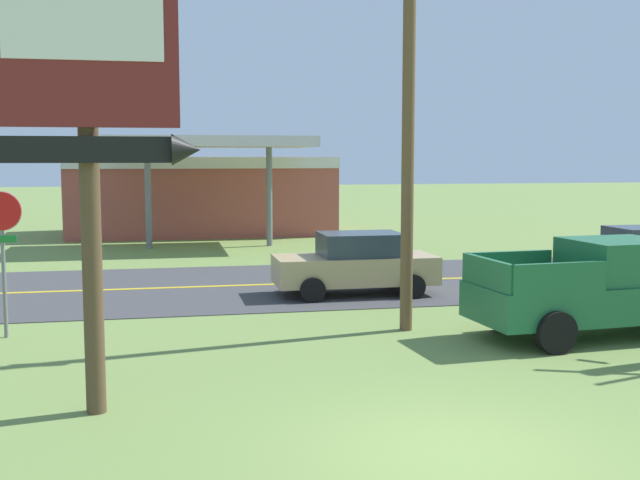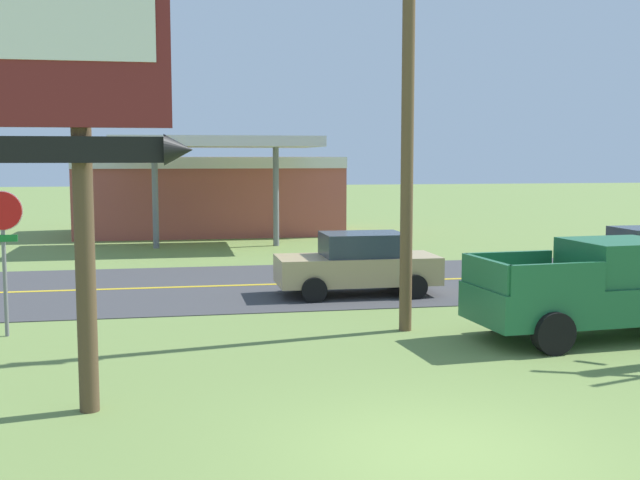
{
  "view_description": "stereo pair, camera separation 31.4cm",
  "coord_description": "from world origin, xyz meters",
  "px_view_note": "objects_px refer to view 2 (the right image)",
  "views": [
    {
      "loc": [
        -3.47,
        -8.83,
        3.63
      ],
      "look_at": [
        0.0,
        8.0,
        1.8
      ],
      "focal_mm": 44.2,
      "sensor_mm": 36.0,
      "label": 1
    },
    {
      "loc": [
        -3.16,
        -8.9,
        3.63
      ],
      "look_at": [
        0.0,
        8.0,
        1.8
      ],
      "focal_mm": 44.2,
      "sensor_mm": 36.0,
      "label": 2
    }
  ],
  "objects_px": {
    "utility_pole": "(408,98)",
    "car_tan_near_lane": "(358,264)",
    "motel_sign": "(83,82)",
    "gas_station": "(210,192)",
    "stop_sign": "(3,237)",
    "pickup_green_parked_on_lawn": "(602,290)"
  },
  "relations": [
    {
      "from": "utility_pole",
      "to": "car_tan_near_lane",
      "type": "bearing_deg",
      "value": 89.88
    },
    {
      "from": "motel_sign",
      "to": "car_tan_near_lane",
      "type": "bearing_deg",
      "value": 55.61
    },
    {
      "from": "motel_sign",
      "to": "gas_station",
      "type": "relative_size",
      "value": 0.58
    },
    {
      "from": "stop_sign",
      "to": "pickup_green_parked_on_lawn",
      "type": "relative_size",
      "value": 0.55
    },
    {
      "from": "utility_pole",
      "to": "car_tan_near_lane",
      "type": "height_order",
      "value": "utility_pole"
    },
    {
      "from": "stop_sign",
      "to": "car_tan_near_lane",
      "type": "bearing_deg",
      "value": 22.43
    },
    {
      "from": "motel_sign",
      "to": "pickup_green_parked_on_lawn",
      "type": "bearing_deg",
      "value": 17.46
    },
    {
      "from": "stop_sign",
      "to": "pickup_green_parked_on_lawn",
      "type": "xyz_separation_m",
      "value": [
        11.78,
        -2.29,
        -1.06
      ]
    },
    {
      "from": "pickup_green_parked_on_lawn",
      "to": "car_tan_near_lane",
      "type": "bearing_deg",
      "value": 123.08
    },
    {
      "from": "utility_pole",
      "to": "gas_station",
      "type": "relative_size",
      "value": 0.76
    },
    {
      "from": "stop_sign",
      "to": "utility_pole",
      "type": "relative_size",
      "value": 0.32
    },
    {
      "from": "motel_sign",
      "to": "car_tan_near_lane",
      "type": "xyz_separation_m",
      "value": [
        5.92,
        8.65,
        -3.8
      ]
    },
    {
      "from": "gas_station",
      "to": "stop_sign",
      "type": "bearing_deg",
      "value": -103.71
    },
    {
      "from": "utility_pole",
      "to": "pickup_green_parked_on_lawn",
      "type": "xyz_separation_m",
      "value": [
        3.68,
        -1.34,
        -3.85
      ]
    },
    {
      "from": "stop_sign",
      "to": "gas_station",
      "type": "height_order",
      "value": "gas_station"
    },
    {
      "from": "gas_station",
      "to": "car_tan_near_lane",
      "type": "distance_m",
      "value": 17.74
    },
    {
      "from": "gas_station",
      "to": "motel_sign",
      "type": "bearing_deg",
      "value": -96.32
    },
    {
      "from": "gas_station",
      "to": "pickup_green_parked_on_lawn",
      "type": "distance_m",
      "value": 24.05
    },
    {
      "from": "gas_station",
      "to": "utility_pole",
      "type": "bearing_deg",
      "value": -82.07
    },
    {
      "from": "utility_pole",
      "to": "gas_station",
      "type": "height_order",
      "value": "utility_pole"
    },
    {
      "from": "motel_sign",
      "to": "utility_pole",
      "type": "bearing_deg",
      "value": 36.41
    },
    {
      "from": "stop_sign",
      "to": "gas_station",
      "type": "relative_size",
      "value": 0.25
    }
  ]
}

